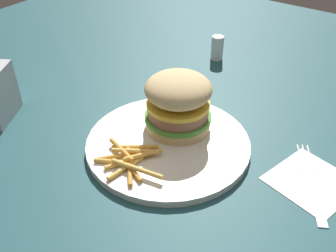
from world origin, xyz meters
name	(u,v)px	position (x,y,z in m)	size (l,w,h in m)	color
ground_plane	(167,153)	(0.00, 0.00, 0.00)	(1.60, 1.60, 0.00)	#1E474C
plate	(168,144)	(0.01, 0.01, 0.01)	(0.27, 0.27, 0.01)	silver
sandwich	(178,102)	(0.06, 0.02, 0.06)	(0.11, 0.11, 0.10)	tan
fries_pile	(130,159)	(-0.06, 0.03, 0.02)	(0.11, 0.12, 0.01)	gold
napkin	(312,181)	(0.07, -0.21, 0.00)	(0.11, 0.11, 0.00)	white
fork	(312,179)	(0.07, -0.21, 0.00)	(0.16, 0.10, 0.00)	silver
salt_shaker	(217,48)	(0.34, 0.10, 0.03)	(0.03, 0.03, 0.06)	white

